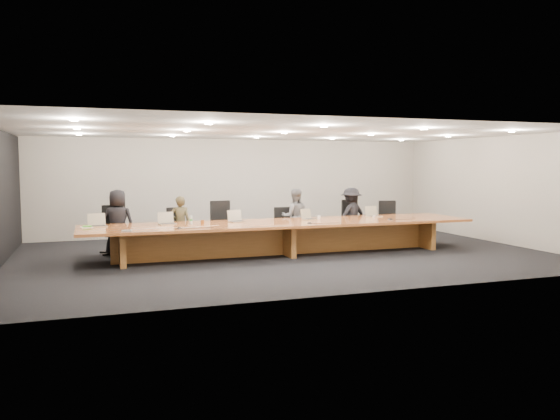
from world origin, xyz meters
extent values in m
plane|color=black|center=(0.00, 0.00, 0.00)|extent=(12.00, 12.00, 0.00)
cube|color=beige|center=(0.00, 4.00, 1.40)|extent=(12.00, 0.02, 2.80)
cube|color=brown|center=(0.00, 0.00, 0.72)|extent=(9.00, 1.80, 0.06)
cube|color=brown|center=(0.00, 0.00, 0.34)|extent=(7.65, 0.15, 0.69)
cube|color=brown|center=(-3.60, 0.00, 0.34)|extent=(0.12, 1.26, 0.69)
cube|color=brown|center=(0.00, 0.00, 0.34)|extent=(0.12, 1.26, 0.69)
cube|color=brown|center=(3.60, 0.00, 0.34)|extent=(0.12, 1.26, 0.69)
imported|color=black|center=(-3.61, 1.15, 0.75)|extent=(0.86, 0.71, 1.50)
imported|color=#3C3620|center=(-2.20, 1.12, 0.67)|extent=(0.54, 0.42, 1.33)
imported|color=slate|center=(0.73, 1.24, 0.73)|extent=(0.82, 0.71, 1.45)
imported|color=black|center=(2.30, 1.19, 0.73)|extent=(1.06, 0.79, 1.46)
cylinder|color=silver|center=(-2.10, 0.22, 0.85)|extent=(0.08, 0.08, 0.19)
cylinder|color=brown|center=(-1.87, 0.13, 0.80)|extent=(0.08, 0.08, 0.09)
cone|color=white|center=(0.97, 0.25, 0.80)|extent=(0.09, 0.09, 0.09)
cone|color=silver|center=(2.34, 0.03, 0.79)|extent=(0.08, 0.08, 0.08)
cube|color=white|center=(-4.27, 0.27, 0.76)|extent=(0.26, 0.22, 0.01)
cube|color=green|center=(-4.26, 0.26, 0.78)|extent=(0.19, 0.12, 0.03)
cube|color=#ADACB1|center=(-3.53, -0.70, 0.76)|extent=(0.22, 0.18, 0.03)
cone|color=black|center=(-2.48, -0.52, 0.76)|extent=(0.13, 0.13, 0.03)
cone|color=black|center=(0.41, -0.52, 0.76)|extent=(0.14, 0.14, 0.03)
cone|color=black|center=(2.55, -0.36, 0.77)|extent=(0.15, 0.15, 0.03)
camera|label=1|loc=(-4.19, -11.69, 2.05)|focal=35.00mm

